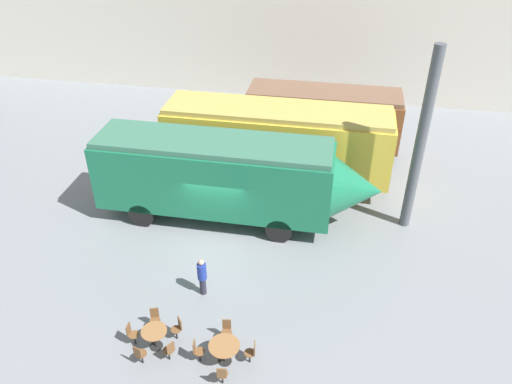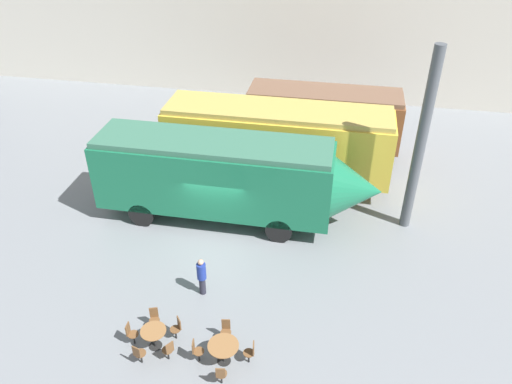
# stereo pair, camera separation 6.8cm
# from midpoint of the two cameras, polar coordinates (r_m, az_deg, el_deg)

# --- Properties ---
(ground_plane) EXTENTS (80.00, 80.00, 0.00)m
(ground_plane) POSITION_cam_midpoint_polar(r_m,az_deg,el_deg) (21.74, -4.54, -4.55)
(ground_plane) COLOR gray
(backdrop_wall) EXTENTS (44.00, 0.15, 9.00)m
(backdrop_wall) POSITION_cam_midpoint_polar(r_m,az_deg,el_deg) (33.47, 1.98, 18.13)
(backdrop_wall) COLOR beige
(backdrop_wall) RESTS_ON ground_plane
(passenger_coach_wooden) EXTENTS (8.14, 2.58, 3.43)m
(passenger_coach_wooden) POSITION_cam_midpoint_polar(r_m,az_deg,el_deg) (27.34, 7.56, 8.62)
(passenger_coach_wooden) COLOR brown
(passenger_coach_wooden) RESTS_ON ground_plane
(passenger_coach_vintage) EXTENTS (10.62, 2.72, 4.03)m
(passenger_coach_vintage) POSITION_cam_midpoint_polar(r_m,az_deg,el_deg) (23.73, 2.34, 6.05)
(passenger_coach_vintage) COLOR gold
(passenger_coach_vintage) RESTS_ON ground_plane
(streamlined_locomotive) EXTENTS (12.08, 2.70, 3.85)m
(streamlined_locomotive) POSITION_cam_midpoint_polar(r_m,az_deg,el_deg) (21.22, -2.79, 1.90)
(streamlined_locomotive) COLOR #196B47
(streamlined_locomotive) RESTS_ON ground_plane
(cafe_table_near) EXTENTS (0.99, 0.99, 0.76)m
(cafe_table_near) POSITION_cam_midpoint_polar(r_m,az_deg,el_deg) (16.44, -3.77, -17.39)
(cafe_table_near) COLOR black
(cafe_table_near) RESTS_ON ground_plane
(cafe_table_mid) EXTENTS (0.84, 0.84, 0.75)m
(cafe_table_mid) POSITION_cam_midpoint_polar(r_m,az_deg,el_deg) (17.15, -11.65, -15.64)
(cafe_table_mid) COLOR black
(cafe_table_mid) RESTS_ON ground_plane
(cafe_chair_0) EXTENTS (0.37, 0.36, 0.87)m
(cafe_chair_0) POSITION_cam_midpoint_polar(r_m,az_deg,el_deg) (16.63, -6.88, -17.48)
(cafe_chair_0) COLOR black
(cafe_chair_0) RESTS_ON ground_plane
(cafe_chair_1) EXTENTS (0.36, 0.37, 0.87)m
(cafe_chair_1) POSITION_cam_midpoint_polar(r_m,az_deg,el_deg) (16.00, -4.05, -20.07)
(cafe_chair_1) COLOR black
(cafe_chair_1) RESTS_ON ground_plane
(cafe_chair_2) EXTENTS (0.37, 0.36, 0.87)m
(cafe_chair_2) POSITION_cam_midpoint_polar(r_m,az_deg,el_deg) (16.48, -0.60, -17.76)
(cafe_chair_2) COLOR black
(cafe_chair_2) RESTS_ON ground_plane
(cafe_chair_3) EXTENTS (0.36, 0.37, 0.87)m
(cafe_chair_3) POSITION_cam_midpoint_polar(r_m,az_deg,el_deg) (17.09, -3.49, -15.38)
(cafe_chair_3) COLOR black
(cafe_chair_3) RESTS_ON ground_plane
(cafe_chair_4) EXTENTS (0.37, 0.39, 0.87)m
(cafe_chair_4) POSITION_cam_midpoint_polar(r_m,az_deg,el_deg) (17.74, -11.59, -13.87)
(cafe_chair_4) COLOR black
(cafe_chair_4) RESTS_ON ground_plane
(cafe_chair_5) EXTENTS (0.36, 0.36, 0.87)m
(cafe_chair_5) POSITION_cam_midpoint_polar(r_m,az_deg,el_deg) (17.45, -14.17, -15.35)
(cafe_chair_5) COLOR black
(cafe_chair_5) RESTS_ON ground_plane
(cafe_chair_6) EXTENTS (0.37, 0.39, 0.87)m
(cafe_chair_6) POSITION_cam_midpoint_polar(r_m,az_deg,el_deg) (16.84, -13.29, -17.55)
(cafe_chair_6) COLOR black
(cafe_chair_6) RESTS_ON ground_plane
(cafe_chair_7) EXTENTS (0.40, 0.40, 0.87)m
(cafe_chair_7) POSITION_cam_midpoint_polar(r_m,az_deg,el_deg) (16.75, -9.97, -17.35)
(cafe_chair_7) COLOR black
(cafe_chair_7) RESTS_ON ground_plane
(cafe_chair_8) EXTENTS (0.40, 0.40, 0.87)m
(cafe_chair_8) POSITION_cam_midpoint_polar(r_m,az_deg,el_deg) (17.31, -9.04, -15.01)
(cafe_chair_8) COLOR black
(cafe_chair_8) RESTS_ON ground_plane
(visitor_person) EXTENTS (0.34, 0.34, 1.61)m
(visitor_person) POSITION_cam_midpoint_polar(r_m,az_deg,el_deg) (18.42, -6.28, -9.47)
(visitor_person) COLOR #262633
(visitor_person) RESTS_ON ground_plane
(support_pillar) EXTENTS (0.44, 0.44, 8.00)m
(support_pillar) POSITION_cam_midpoint_polar(r_m,az_deg,el_deg) (21.02, 18.18, 5.28)
(support_pillar) COLOR #4C5156
(support_pillar) RESTS_ON ground_plane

